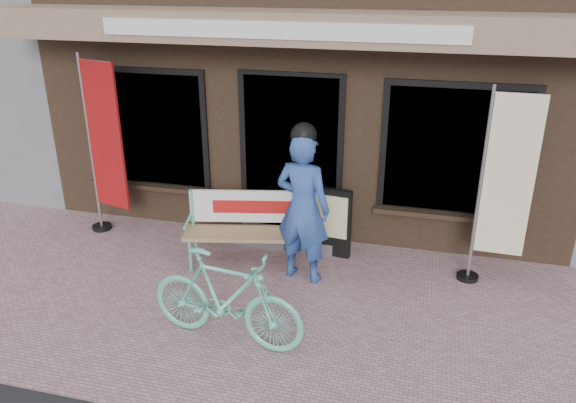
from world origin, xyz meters
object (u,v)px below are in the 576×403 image
(nobori_cream, at_px, (503,187))
(menu_stand, at_px, (333,222))
(nobori_red, at_px, (104,146))
(bicycle, at_px, (226,298))
(person, at_px, (303,205))
(bench, at_px, (253,222))

(nobori_cream, height_order, menu_stand, nobori_cream)
(nobori_red, relative_size, menu_stand, 2.70)
(bicycle, bearing_deg, nobori_cream, -47.29)
(bicycle, relative_size, nobori_red, 0.66)
(bicycle, height_order, nobori_red, nobori_red)
(person, height_order, nobori_cream, nobori_cream)
(bicycle, bearing_deg, bench, 16.06)
(bench, bearing_deg, bicycle, -93.82)
(nobori_red, xyz_separation_m, menu_stand, (3.01, 0.10, -0.78))
(bench, relative_size, nobori_cream, 0.75)
(bicycle, xyz_separation_m, nobori_red, (-2.34, 1.89, 0.76))
(bench, relative_size, person, 0.91)
(menu_stand, bearing_deg, nobori_cream, 0.77)
(nobori_cream, bearing_deg, menu_stand, 176.39)
(person, xyz_separation_m, nobori_cream, (2.11, 0.43, 0.26))
(person, height_order, nobori_red, nobori_red)
(bicycle, bearing_deg, menu_stand, -11.23)
(person, distance_m, nobori_red, 2.83)
(person, relative_size, nobori_red, 0.77)
(nobori_red, bearing_deg, bench, 6.44)
(nobori_cream, bearing_deg, bicycle, -142.47)
(nobori_cream, xyz_separation_m, menu_stand, (-1.86, 0.19, -0.71))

